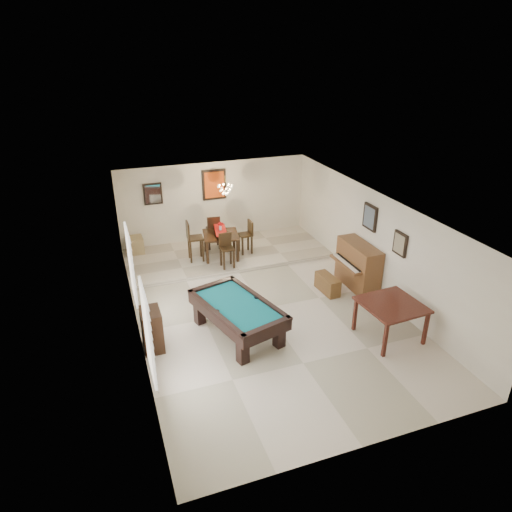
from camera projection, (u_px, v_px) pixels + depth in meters
ground_plane at (264, 309)px, 11.17m from camera, size 6.00×9.00×0.02m
wall_back at (215, 203)px, 14.45m from camera, size 6.00×0.04×2.60m
wall_front at (371, 384)px, 6.78m from camera, size 6.00×0.04×2.60m
wall_left at (133, 281)px, 9.70m from camera, size 0.04×9.00×2.60m
wall_right at (375, 243)px, 11.53m from camera, size 0.04×9.00×2.60m
ceiling at (265, 207)px, 10.06m from camera, size 6.00×9.00×0.04m
dining_step at (227, 254)px, 13.91m from camera, size 6.00×2.50×0.12m
window_left_front at (148, 333)px, 7.79m from camera, size 0.06×1.00×1.70m
window_left_rear at (131, 265)px, 10.18m from camera, size 0.06×1.00×1.70m
pool_table at (238, 319)px, 10.03m from camera, size 1.79×2.49×0.75m
square_table at (390, 320)px, 9.92m from camera, size 1.30×1.30×0.84m
upright_piano at (353, 266)px, 11.90m from camera, size 0.81×1.45×1.21m
piano_bench at (327, 284)px, 11.82m from camera, size 0.37×0.83×0.45m
apothecary_chest at (152, 330)px, 9.53m from camera, size 0.41×0.61×0.91m
dining_table at (221, 243)px, 13.44m from camera, size 1.17×1.17×0.83m
flower_vase at (220, 226)px, 13.20m from camera, size 0.18×0.18×0.26m
dining_chair_south at (227, 251)px, 12.76m from camera, size 0.37×0.37×0.98m
dining_chair_north at (213, 231)px, 13.99m from camera, size 0.42×0.42×1.06m
dining_chair_west at (195, 241)px, 13.14m from camera, size 0.46×0.46×1.19m
dining_chair_east at (245, 237)px, 13.65m from camera, size 0.39×0.39×1.00m
corner_bench at (136, 245)px, 13.78m from camera, size 0.44×0.54×0.48m
chandelier at (225, 186)px, 12.96m from camera, size 0.44×0.44×0.60m
back_painting at (214, 185)px, 14.16m from camera, size 0.75×0.06×0.95m
back_mirror at (153, 194)px, 13.63m from camera, size 0.55×0.06×0.65m
right_picture_upper at (370, 217)px, 11.52m from camera, size 0.06×0.55×0.65m
right_picture_lower at (400, 244)px, 10.50m from camera, size 0.06×0.45×0.55m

